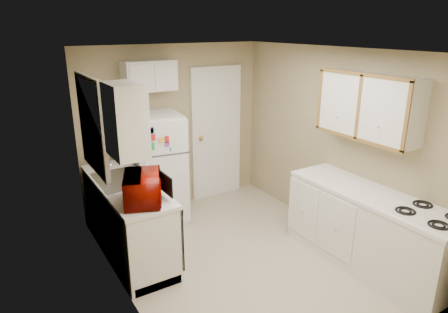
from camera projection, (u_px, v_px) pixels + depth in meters
floor at (246, 260)px, 4.72m from camera, size 3.80×3.80×0.00m
ceiling at (250, 51)px, 3.97m from camera, size 3.80×3.80×0.00m
wall_left at (122, 191)px, 3.65m from camera, size 3.80×3.80×0.00m
wall_right at (339, 145)px, 5.04m from camera, size 3.80×3.80×0.00m
wall_back at (174, 128)px, 5.88m from camera, size 2.80×2.80×0.00m
wall_front at (402, 241)px, 2.81m from camera, size 2.80×2.80×0.00m
left_counter at (128, 218)px, 4.76m from camera, size 0.60×1.80×0.90m
dishwasher at (171, 230)px, 4.41m from camera, size 0.03×0.58×0.72m
sink at (121, 182)px, 4.75m from camera, size 0.54×0.74×0.16m
microwave at (143, 188)px, 4.09m from camera, size 0.61×0.48×0.36m
soap_bottle at (103, 160)px, 5.12m from camera, size 0.12×0.12×0.21m
window_blinds at (93, 125)px, 4.39m from camera, size 0.10×0.98×1.08m
upper_cabinet_left at (126, 120)px, 3.71m from camera, size 0.30×0.45×0.70m
refrigerator at (159, 169)px, 5.48m from camera, size 0.71×0.69×1.53m
cabinet_over_fridge at (149, 76)px, 5.31m from camera, size 0.70×0.30×0.40m
interior_door at (217, 134)px, 6.25m from camera, size 0.86×0.06×2.08m
right_counter at (368, 230)px, 4.48m from camera, size 0.60×2.00×0.90m
stove at (422, 262)px, 3.99m from camera, size 0.56×0.67×0.79m
upper_cabinet_right at (369, 106)px, 4.37m from camera, size 0.30×1.20×0.70m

